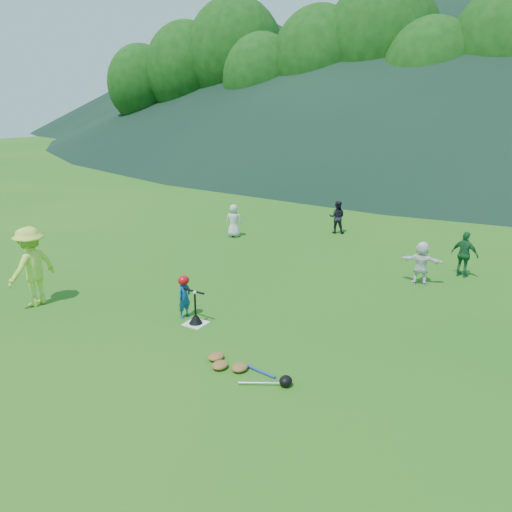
{
  "coord_description": "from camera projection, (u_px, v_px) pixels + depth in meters",
  "views": [
    {
      "loc": [
        6.35,
        -7.79,
        4.61
      ],
      "look_at": [
        0.0,
        2.5,
        0.9
      ],
      "focal_mm": 35.0,
      "sensor_mm": 36.0,
      "label": 1
    }
  ],
  "objects": [
    {
      "name": "ground",
      "position": [
        196.0,
        324.0,
        10.87
      ],
      "size": [
        120.0,
        120.0,
        0.0
      ],
      "primitive_type": "plane",
      "color": "#1A5F15",
      "rests_on": "ground"
    },
    {
      "name": "home_plate",
      "position": [
        196.0,
        324.0,
        10.87
      ],
      "size": [
        0.45,
        0.45,
        0.02
      ],
      "primitive_type": "cube",
      "color": "silver",
      "rests_on": "ground"
    },
    {
      "name": "baseball",
      "position": [
        195.0,
        292.0,
        10.66
      ],
      "size": [
        0.08,
        0.08,
        0.08
      ],
      "primitive_type": "sphere",
      "color": "white",
      "rests_on": "batting_tee"
    },
    {
      "name": "batter_child",
      "position": [
        184.0,
        297.0,
        11.09
      ],
      "size": [
        0.27,
        0.37,
        0.96
      ],
      "primitive_type": "imported",
      "rotation": [
        0.0,
        0.0,
        1.46
      ],
      "color": "navy",
      "rests_on": "ground"
    },
    {
      "name": "adult_coach",
      "position": [
        32.0,
        266.0,
        11.68
      ],
      "size": [
        0.77,
        1.26,
        1.9
      ],
      "primitive_type": "imported",
      "rotation": [
        0.0,
        0.0,
        -1.51
      ],
      "color": "#C3E844",
      "rests_on": "ground"
    },
    {
      "name": "fielder_a",
      "position": [
        234.0,
        221.0,
        17.82
      ],
      "size": [
        0.68,
        0.59,
        1.18
      ],
      "primitive_type": "imported",
      "rotation": [
        0.0,
        0.0,
        3.6
      ],
      "color": "silver",
      "rests_on": "ground"
    },
    {
      "name": "fielder_b",
      "position": [
        337.0,
        217.0,
        18.33
      ],
      "size": [
        0.7,
        0.62,
        1.2
      ],
      "primitive_type": "imported",
      "rotation": [
        0.0,
        0.0,
        3.48
      ],
      "color": "black",
      "rests_on": "ground"
    },
    {
      "name": "fielder_c",
      "position": [
        465.0,
        254.0,
        13.68
      ],
      "size": [
        0.8,
        0.48,
        1.28
      ],
      "primitive_type": "imported",
      "rotation": [
        0.0,
        0.0,
        2.9
      ],
      "color": "#1A592D",
      "rests_on": "ground"
    },
    {
      "name": "fielder_d",
      "position": [
        421.0,
        263.0,
        13.13
      ],
      "size": [
        1.12,
        0.52,
        1.17
      ],
      "primitive_type": "imported",
      "rotation": [
        0.0,
        0.0,
        3.3
      ],
      "color": "white",
      "rests_on": "ground"
    },
    {
      "name": "batting_tee",
      "position": [
        196.0,
        319.0,
        10.83
      ],
      "size": [
        0.3,
        0.3,
        0.68
      ],
      "color": "black",
      "rests_on": "home_plate"
    },
    {
      "name": "batter_gear",
      "position": [
        184.0,
        281.0,
        10.96
      ],
      "size": [
        0.73,
        0.26,
        0.32
      ],
      "color": "#AC0B0E",
      "rests_on": "ground"
    },
    {
      "name": "equipment_pile",
      "position": [
        239.0,
        367.0,
        8.95
      ],
      "size": [
        1.8,
        0.69,
        0.19
      ],
      "color": "olive",
      "rests_on": "ground"
    },
    {
      "name": "outfield_fence",
      "position": [
        455.0,
        164.0,
        33.45
      ],
      "size": [
        70.07,
        0.08,
        1.33
      ],
      "color": "gray",
      "rests_on": "ground"
    },
    {
      "name": "tree_line",
      "position": [
        487.0,
        51.0,
        35.89
      ],
      "size": [
        70.04,
        11.4,
        14.82
      ],
      "color": "#382314",
      "rests_on": "ground"
    },
    {
      "name": "distant_hills",
      "position": [
        484.0,
        33.0,
        76.87
      ],
      "size": [
        155.0,
        140.0,
        32.0
      ],
      "color": "black",
      "rests_on": "ground"
    }
  ]
}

